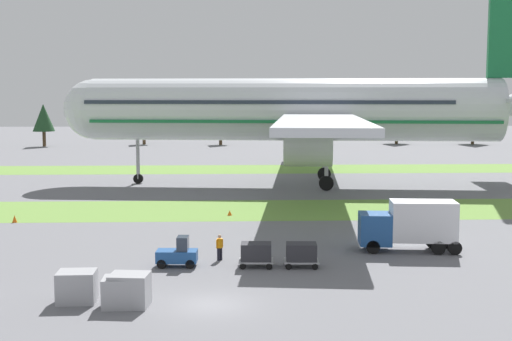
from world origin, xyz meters
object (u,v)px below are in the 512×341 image
cargo_dolly_lead (256,253)px  catering_truck (410,224)px  uld_container_1 (130,290)px  taxiway_marker_2 (15,219)px  taxiway_marker_3 (230,213)px  uld_container_2 (77,287)px  baggage_tug (178,254)px  airliner (303,109)px  ground_crew_marshaller (220,246)px  uld_container_3 (122,292)px  cargo_dolly_second (301,253)px

cargo_dolly_lead → catering_truck: bearing=-66.7°
uld_container_1 → taxiway_marker_2: bearing=119.1°
uld_container_1 → taxiway_marker_2: size_ratio=3.12×
uld_container_1 → taxiway_marker_3: 27.28m
taxiway_marker_2 → uld_container_2: bearing=-65.8°
cargo_dolly_lead → baggage_tug: bearing=90.0°
airliner → ground_crew_marshaller: airliner is taller
uld_container_3 → cargo_dolly_second: bearing=37.5°
cargo_dolly_second → taxiway_marker_2: size_ratio=3.56×
airliner → cargo_dolly_lead: airliner is taller
uld_container_2 → taxiway_marker_2: (-10.43, 23.18, -0.52)m
catering_truck → ground_crew_marshaller: bearing=104.8°
taxiway_marker_2 → taxiway_marker_3: taxiway_marker_2 is taller
airliner → cargo_dolly_second: airliner is taller
cargo_dolly_lead → uld_container_1: bearing=142.2°
cargo_dolly_second → catering_truck: 9.18m
ground_crew_marshaller → taxiway_marker_3: (0.68, 16.97, -0.72)m
cargo_dolly_lead → uld_container_1: 10.54m
ground_crew_marshaller → uld_container_3: size_ratio=0.87×
catering_truck → cargo_dolly_lead: bearing=115.6°
catering_truck → ground_crew_marshaller: size_ratio=4.11×
ground_crew_marshaller → baggage_tug: bearing=-7.6°
airliner → baggage_tug: size_ratio=27.57×
cargo_dolly_lead → uld_container_2: uld_container_2 is taller
baggage_tug → uld_container_2: baggage_tug is taller
airliner → uld_container_2: bearing=166.2°
airliner → ground_crew_marshaller: 39.67m
cargo_dolly_second → taxiway_marker_2: bearing=58.2°
baggage_tug → taxiway_marker_2: baggage_tug is taller
cargo_dolly_second → catering_truck: catering_truck is taller
uld_container_1 → taxiway_marker_3: size_ratio=4.40×
uld_container_3 → baggage_tug: bearing=74.6°
cargo_dolly_lead → uld_container_3: size_ratio=1.14×
catering_truck → uld_container_2: bearing=123.6°
catering_truck → uld_container_1: catering_truck is taller
ground_crew_marshaller → cargo_dolly_second: bearing=121.0°
uld_container_2 → ground_crew_marshaller: bearing=50.2°
airliner → taxiway_marker_2: (-27.54, -23.37, -8.89)m
uld_container_1 → airliner: bearing=73.3°
uld_container_1 → uld_container_2: bearing=164.2°
baggage_tug → cargo_dolly_second: baggage_tug is taller
cargo_dolly_lead → ground_crew_marshaller: bearing=55.3°
cargo_dolly_lead → cargo_dolly_second: same height
uld_container_2 → uld_container_3: bearing=-18.7°
cargo_dolly_second → uld_container_2: uld_container_2 is taller
cargo_dolly_lead → cargo_dolly_second: bearing=-90.0°
cargo_dolly_second → ground_crew_marshaller: ground_crew_marshaller is taller
uld_container_1 → uld_container_3: size_ratio=1.00×
uld_container_1 → uld_container_3: uld_container_1 is taller
baggage_tug → cargo_dolly_second: 7.93m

